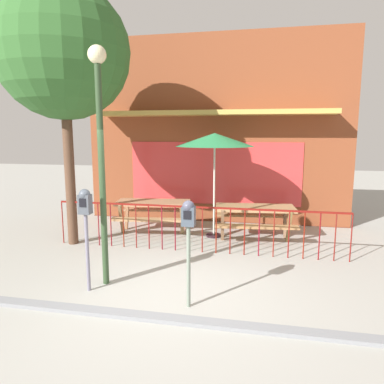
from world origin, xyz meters
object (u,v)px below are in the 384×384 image
(picnic_table_right, at_px, (255,213))
(street_tree, at_px, (63,53))
(picnic_table_left, at_px, (153,208))
(parking_meter_far, at_px, (188,225))
(patio_umbrella, at_px, (215,141))
(parking_meter_near, at_px, (85,213))
(street_lamp, at_px, (100,132))

(picnic_table_right, relative_size, street_tree, 0.35)
(picnic_table_left, relative_size, parking_meter_far, 1.27)
(picnic_table_left, distance_m, parking_meter_far, 4.09)
(patio_umbrella, bearing_deg, picnic_table_left, 175.31)
(parking_meter_near, relative_size, parking_meter_far, 1.05)
(picnic_table_left, xyz_separation_m, picnic_table_right, (2.49, -0.14, 0.00))
(parking_meter_near, distance_m, parking_meter_far, 1.66)
(parking_meter_far, xyz_separation_m, street_tree, (-3.15, 2.39, 2.88))
(street_tree, bearing_deg, street_lamp, -48.62)
(picnic_table_right, bearing_deg, parking_meter_far, -102.83)
(street_lamp, bearing_deg, patio_umbrella, 66.00)
(picnic_table_right, xyz_separation_m, patio_umbrella, (-0.95, 0.01, 1.66))
(parking_meter_far, relative_size, street_lamp, 0.41)
(picnic_table_right, height_order, street_lamp, street_lamp)
(picnic_table_left, distance_m, street_lamp, 3.67)
(picnic_table_left, bearing_deg, picnic_table_right, -3.11)
(parking_meter_near, height_order, parking_meter_far, parking_meter_near)
(parking_meter_near, xyz_separation_m, parking_meter_far, (1.65, -0.21, -0.06))
(patio_umbrella, xyz_separation_m, parking_meter_near, (-1.50, -3.35, -1.02))
(street_lamp, bearing_deg, street_tree, 131.38)
(patio_umbrella, relative_size, parking_meter_near, 1.51)
(patio_umbrella, bearing_deg, parking_meter_far, -87.66)
(parking_meter_far, xyz_separation_m, street_lamp, (-1.50, 0.52, 1.27))
(street_tree, bearing_deg, parking_meter_far, -37.19)
(picnic_table_left, xyz_separation_m, parking_meter_far, (1.68, -3.68, 0.58))
(picnic_table_left, xyz_separation_m, parking_meter_near, (0.04, -3.48, 0.64))
(picnic_table_right, bearing_deg, picnic_table_left, 176.89)
(picnic_table_left, relative_size, street_lamp, 0.52)
(street_lamp, bearing_deg, parking_meter_far, -18.97)
(street_tree, bearing_deg, patio_umbrella, 21.14)
(parking_meter_near, relative_size, street_lamp, 0.43)
(picnic_table_right, distance_m, street_lamp, 4.24)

